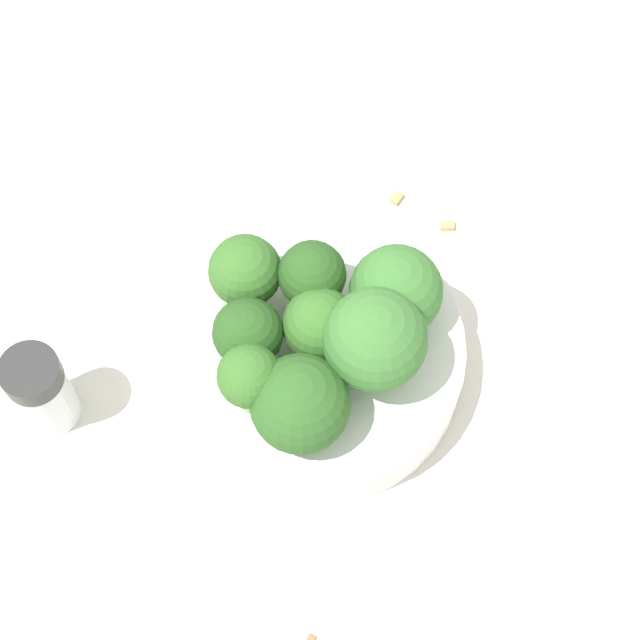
# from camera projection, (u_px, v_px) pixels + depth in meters

# --- Properties ---
(ground_plane) EXTENTS (3.00, 3.00, 0.00)m
(ground_plane) POSITION_uv_depth(u_px,v_px,m) (320.00, 370.00, 0.65)
(ground_plane) COLOR silver
(bowl) EXTENTS (0.17, 0.17, 0.04)m
(bowl) POSITION_uv_depth(u_px,v_px,m) (320.00, 358.00, 0.63)
(bowl) COLOR white
(bowl) RESTS_ON ground_plane
(broccoli_floret_0) EXTENTS (0.06, 0.06, 0.07)m
(broccoli_floret_0) POSITION_uv_depth(u_px,v_px,m) (373.00, 344.00, 0.57)
(broccoli_floret_0) COLOR #8EB770
(broccoli_floret_0) RESTS_ON bowl
(broccoli_floret_1) EXTENTS (0.05, 0.05, 0.06)m
(broccoli_floret_1) POSITION_uv_depth(u_px,v_px,m) (300.00, 404.00, 0.57)
(broccoli_floret_1) COLOR #8EB770
(broccoli_floret_1) RESTS_ON bowl
(broccoli_floret_2) EXTENTS (0.04, 0.04, 0.05)m
(broccoli_floret_2) POSITION_uv_depth(u_px,v_px,m) (320.00, 326.00, 0.59)
(broccoli_floret_2) COLOR #8EB770
(broccoli_floret_2) RESTS_ON bowl
(broccoli_floret_3) EXTENTS (0.04, 0.04, 0.05)m
(broccoli_floret_3) POSITION_uv_depth(u_px,v_px,m) (245.00, 272.00, 0.61)
(broccoli_floret_3) COLOR #84AD66
(broccoli_floret_3) RESTS_ON bowl
(broccoli_floret_4) EXTENTS (0.04, 0.04, 0.05)m
(broccoli_floret_4) POSITION_uv_depth(u_px,v_px,m) (312.00, 277.00, 0.60)
(broccoli_floret_4) COLOR #7A9E5B
(broccoli_floret_4) RESTS_ON bowl
(broccoli_floret_5) EXTENTS (0.05, 0.05, 0.05)m
(broccoli_floret_5) POSITION_uv_depth(u_px,v_px,m) (396.00, 292.00, 0.60)
(broccoli_floret_5) COLOR #84AD66
(broccoli_floret_5) RESTS_ON bowl
(broccoli_floret_6) EXTENTS (0.04, 0.04, 0.05)m
(broccoli_floret_6) POSITION_uv_depth(u_px,v_px,m) (248.00, 334.00, 0.59)
(broccoli_floret_6) COLOR #7A9E5B
(broccoli_floret_6) RESTS_ON bowl
(broccoli_floret_7) EXTENTS (0.04, 0.04, 0.05)m
(broccoli_floret_7) POSITION_uv_depth(u_px,v_px,m) (250.00, 378.00, 0.57)
(broccoli_floret_7) COLOR #84AD66
(broccoli_floret_7) RESTS_ON bowl
(pepper_shaker) EXTENTS (0.03, 0.03, 0.07)m
(pepper_shaker) POSITION_uv_depth(u_px,v_px,m) (42.00, 390.00, 0.61)
(pepper_shaker) COLOR silver
(pepper_shaker) RESTS_ON ground_plane
(almond_crumb_0) EXTENTS (0.01, 0.00, 0.01)m
(almond_crumb_0) POSITION_uv_depth(u_px,v_px,m) (310.00, 640.00, 0.58)
(almond_crumb_0) COLOR olive
(almond_crumb_0) RESTS_ON ground_plane
(almond_crumb_1) EXTENTS (0.01, 0.01, 0.01)m
(almond_crumb_1) POSITION_uv_depth(u_px,v_px,m) (448.00, 224.00, 0.69)
(almond_crumb_1) COLOR tan
(almond_crumb_1) RESTS_ON ground_plane
(almond_crumb_2) EXTENTS (0.01, 0.01, 0.01)m
(almond_crumb_2) POSITION_uv_depth(u_px,v_px,m) (397.00, 196.00, 0.70)
(almond_crumb_2) COLOR tan
(almond_crumb_2) RESTS_ON ground_plane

